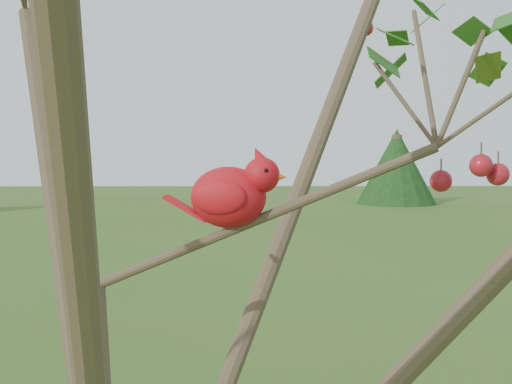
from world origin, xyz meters
TOP-DOWN VIEW (x-y plane):
  - crabapple_tree at (0.03, -0.02)m, footprint 2.35×2.05m
  - cardinal at (0.20, 0.08)m, footprint 0.22×0.13m
  - distant_trees at (-0.85, 22.11)m, footprint 40.12×13.59m

SIDE VIEW (x-z plane):
  - distant_trees at x=-0.85m, z-range -0.12..2.83m
  - cardinal at x=0.20m, z-range 2.04..2.20m
  - crabapple_tree at x=0.03m, z-range 0.65..3.60m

